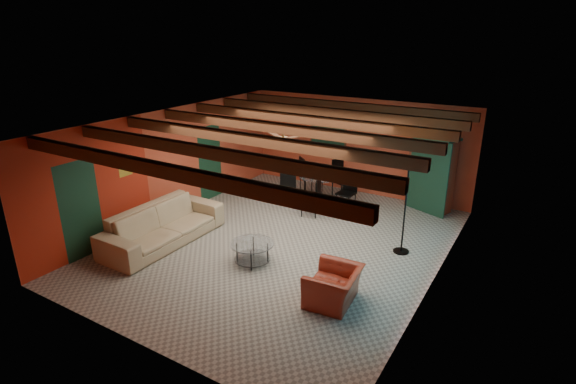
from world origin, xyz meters
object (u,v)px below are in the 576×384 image
Objects in this scene: armoire at (431,174)px; floor_lamp at (405,208)px; vase at (320,161)px; armchair at (334,286)px; potted_plant at (436,129)px; dining_table at (319,185)px; sofa at (163,225)px; coffee_table at (252,253)px.

floor_lamp is at bearing -64.91° from armoire.
armoire is 9.12× the size of vase.
potted_plant is at bearing 171.64° from armchair.
armoire is 2.76m from floor_lamp.
armchair is 4.67m from dining_table.
floor_lamp is at bearing -64.00° from sofa.
coffee_table is 3.64m from dining_table.
armoire is at bearing -41.75° from sofa.
sofa is 1.40× the size of floor_lamp.
sofa is at bearing -173.80° from coffee_table.
floor_lamp reaches higher than vase.
armoire is 2.89m from vase.
coffee_table is at bearing -106.92° from armchair.
armoire is (2.63, 1.17, 0.40)m from dining_table.
armoire is 0.94× the size of floor_lamp.
potted_plant reaches higher than armchair.
armoire is at bearing 23.88° from dining_table.
dining_table is at bearing -156.12° from potted_plant.
potted_plant is (0.27, 5.18, 1.84)m from armchair.
sofa is at bearing -110.33° from armoire.
potted_plant is (2.28, 4.77, 1.92)m from coffee_table.
sofa is 6.96m from potted_plant.
potted_plant reaches higher than dining_table.
armchair is (4.23, -0.17, -0.10)m from sofa.
sofa is 4.35m from vase.
vase is (-0.36, 3.61, 0.98)m from coffee_table.
armoire is at bearing 23.88° from vase.
potted_plant is at bearing 93.50° from floor_lamp.
coffee_table is at bearing -115.49° from potted_plant.
coffee_table is 3.76m from vase.
dining_table is 3.25m from floor_lamp.
coffee_table is at bearing -93.90° from armoire.
potted_plant reaches higher than armoire.
sofa is at bearing -115.90° from dining_table.
armchair is 0.50× the size of armoire.
vase is (-2.63, -1.17, -0.94)m from potted_plant.
armoire reaches higher than sofa.
potted_plant is 3.03m from vase.
armchair is 2.57m from floor_lamp.
armchair is 2.05m from coffee_table.
dining_table is (-2.37, 4.02, 0.24)m from armchair.
armoire is (2.28, 4.77, 0.73)m from coffee_table.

